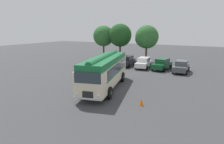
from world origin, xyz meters
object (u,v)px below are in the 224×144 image
Objects in this scene: car_near_left at (127,61)px; car_mid_right at (162,64)px; car_mid_left at (144,63)px; car_far_right at (181,66)px; traffic_cone at (141,102)px; vintage_bus at (105,70)px.

car_mid_right is at bearing -1.24° from car_near_left.
car_mid_left and car_far_right have the same top height.
traffic_cone is (2.33, -14.96, -0.57)m from car_mid_right.
car_near_left is 3.01m from car_mid_left.
traffic_cone is at bearing -70.81° from car_mid_left.
vintage_bus is 2.37× the size of car_mid_right.
car_mid_right is 7.98× the size of traffic_cone.
car_far_right is 7.74× the size of traffic_cone.
car_far_right is at bearing 64.40° from vintage_bus.
car_mid_left is at bearing -177.36° from car_mid_right.
car_far_right is (2.86, -0.58, 0.00)m from car_mid_right.
car_near_left is 1.01× the size of car_far_right.
car_far_right is (8.70, -0.71, 0.00)m from car_near_left.
car_mid_right is 15.15m from traffic_cone.
vintage_bus reaches higher than car_near_left.
vintage_bus is 2.39× the size of car_mid_left.
car_near_left and car_mid_right have the same top height.
vintage_bus reaches higher than traffic_cone.
vintage_bus is 18.87× the size of traffic_cone.
car_mid_left is 2.84m from car_mid_right.
car_far_right is at bearing 87.88° from traffic_cone.
car_near_left is at bearing 175.11° from car_mid_left.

